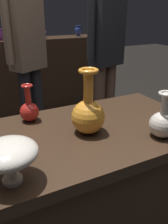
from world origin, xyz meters
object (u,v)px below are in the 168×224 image
vase_centerpiece (88,114)px  shelf_vase_far_right (78,30)px  vase_tall_behind (29,110)px  vase_left_accent (162,122)px  shelf_vase_right (42,32)px  visitor_center_back (27,52)px  vase_right_accent (9,154)px  visitor_near_right (106,48)px  shelf_vase_center (0,34)px

vase_centerpiece → shelf_vase_far_right: shelf_vase_far_right is taller
vase_tall_behind → vase_left_accent: bearing=-41.4°
vase_left_accent → shelf_vase_right: size_ratio=1.72×
vase_tall_behind → shelf_vase_right: size_ratio=1.57×
shelf_vase_right → visitor_center_back: bearing=-115.6°
vase_left_accent → shelf_vase_far_right: 2.53m
shelf_vase_far_right → visitor_center_back: (-0.94, -0.88, -0.10)m
vase_tall_behind → shelf_vase_right: bearing=70.6°
vase_tall_behind → vase_right_accent: 0.47m
vase_left_accent → shelf_vase_far_right: (0.74, 2.41, 0.20)m
vase_left_accent → vase_right_accent: 0.65m
vase_right_accent → vase_tall_behind: bearing=68.3°
shelf_vase_far_right → visitor_near_right: 1.14m
vase_tall_behind → visitor_center_back: 1.15m
vase_left_accent → shelf_vase_right: (0.22, 2.40, 0.19)m
shelf_vase_right → vase_right_accent: bearing=-109.8°
vase_right_accent → shelf_vase_center: (0.35, 2.36, 0.15)m
vase_centerpiece → visitor_center_back: visitor_center_back is taller
shelf_vase_far_right → visitor_near_right: visitor_near_right is taller
vase_centerpiece → vase_tall_behind: (-0.21, 0.24, -0.03)m
vase_centerpiece → visitor_center_back: bearing=86.9°
vase_centerpiece → visitor_near_right: (0.78, 1.11, 0.09)m
shelf_vase_right → shelf_vase_center: bearing=-174.7°
visitor_near_right → vase_left_accent: bearing=54.7°
shelf_vase_center → shelf_vase_far_right: 1.04m
shelf_vase_center → visitor_near_right: 1.34m
shelf_vase_center → shelf_vase_right: bearing=5.3°
visitor_center_back → vase_left_accent: bearing=68.6°
vase_centerpiece → vase_left_accent: 0.33m
vase_tall_behind → visitor_near_right: (0.99, 0.87, 0.13)m
vase_tall_behind → shelf_vase_center: size_ratio=1.49×
vase_tall_behind → vase_left_accent: size_ratio=0.92×
vase_left_accent → visitor_center_back: visitor_center_back is taller
visitor_center_back → shelf_vase_center: bearing=-111.5°
vase_centerpiece → shelf_vase_center: bearing=90.8°
vase_right_accent → shelf_vase_center: 2.40m
shelf_vase_right → shelf_vase_far_right: size_ratio=0.89×
shelf_vase_right → shelf_vase_far_right: shelf_vase_far_right is taller
shelf_vase_right → visitor_near_right: size_ratio=0.07×
vase_centerpiece → vase_right_accent: size_ratio=1.59×
vase_right_accent → visitor_near_right: 1.75m
vase_tall_behind → vase_right_accent: bearing=-111.7°
shelf_vase_center → visitor_near_right: visitor_near_right is taller
shelf_vase_center → shelf_vase_far_right: shelf_vase_far_right is taller
shelf_vase_far_right → visitor_center_back: bearing=-136.9°
vase_right_accent → shelf_vase_right: size_ratio=1.54×
shelf_vase_far_right → visitor_center_back: visitor_center_back is taller
vase_centerpiece → shelf_vase_right: bearing=77.6°
vase_centerpiece → vase_left_accent: (0.27, -0.18, -0.02)m
vase_centerpiece → shelf_vase_center: size_ratio=2.32×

